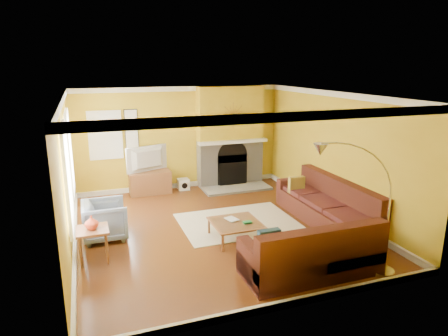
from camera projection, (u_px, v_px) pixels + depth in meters
name	position (u px, v px, depth m)	size (l,w,h in m)	color
floor	(216.00, 228.00, 8.20)	(5.50, 6.00, 0.02)	brown
ceiling	(215.00, 94.00, 7.52)	(5.50, 6.00, 0.02)	white
wall_back	(180.00, 138.00, 10.60)	(5.50, 0.02, 2.70)	gold
wall_front	(289.00, 218.00, 5.11)	(5.50, 0.02, 2.70)	gold
wall_left	(66.00, 177.00, 6.97)	(0.02, 6.00, 2.70)	gold
wall_right	(335.00, 154.00, 8.75)	(0.02, 6.00, 2.70)	gold
baseboard	(216.00, 225.00, 8.18)	(5.50, 6.00, 0.12)	white
crown_molding	(215.00, 98.00, 7.53)	(5.50, 6.00, 0.12)	white
window_left_near	(69.00, 153.00, 8.13)	(0.06, 1.22, 1.72)	white
window_left_far	(66.00, 177.00, 6.39)	(0.06, 1.22, 1.72)	white
window_back	(105.00, 135.00, 9.89)	(0.82, 0.06, 1.22)	white
wall_art	(132.00, 132.00, 10.10)	(0.34, 0.04, 1.14)	white
fireplace	(230.00, 136.00, 10.85)	(1.80, 0.40, 2.70)	#A09D97
mantel	(233.00, 142.00, 10.66)	(1.92, 0.22, 0.08)	white
hearth	(237.00, 188.00, 10.68)	(1.80, 0.70, 0.06)	#A09D97
sunburst	(233.00, 115.00, 10.49)	(0.70, 0.04, 0.70)	olive
rug	(238.00, 222.00, 8.47)	(2.40, 1.80, 0.02)	beige
sectional_sofa	(291.00, 214.00, 7.69)	(3.00, 3.64, 0.90)	#4F2119
coffee_table	(236.00, 230.00, 7.62)	(0.91, 0.91, 0.36)	white
media_console	(150.00, 182.00, 10.32)	(1.06, 0.47, 0.58)	brown
tv	(149.00, 159.00, 10.16)	(1.14, 0.15, 0.66)	black
subwoofer	(183.00, 184.00, 10.67)	(0.29, 0.29, 0.29)	white
armchair	(105.00, 220.00, 7.61)	(0.79, 0.82, 0.74)	gray
side_table	(93.00, 245.00, 6.76)	(0.53, 0.53, 0.58)	brown
vase	(91.00, 222.00, 6.66)	(0.23, 0.23, 0.24)	#E24A29
book	(227.00, 220.00, 7.61)	(0.20, 0.26, 0.03)	white
arc_lamp	(357.00, 213.00, 5.95)	(1.39, 0.36, 2.20)	silver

